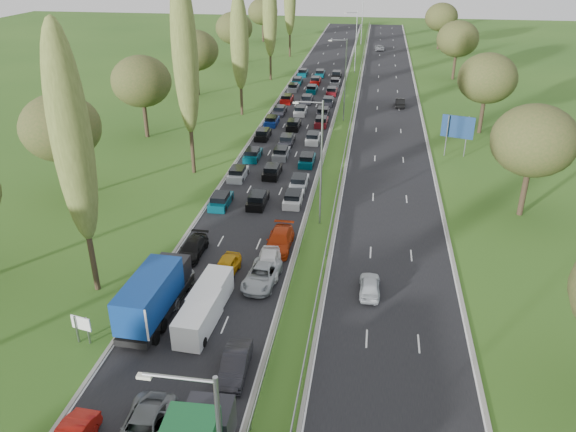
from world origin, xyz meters
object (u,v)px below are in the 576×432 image
at_px(white_van_front, 199,316).
at_px(near_car_3, 193,248).
at_px(near_car_2, 169,288).
at_px(blue_lorry, 155,294).
at_px(white_van_rear, 212,292).
at_px(info_sign, 82,326).
at_px(direction_sign, 458,129).

bearing_deg(white_van_front, near_car_3, 113.44).
distance_m(near_car_2, blue_lorry, 2.79).
relative_size(near_car_2, white_van_rear, 1.07).
bearing_deg(near_car_3, white_van_rear, -60.75).
bearing_deg(white_van_front, white_van_rear, 92.28).
height_order(white_van_rear, info_sign, info_sign).
bearing_deg(direction_sign, white_van_front, -118.81).
relative_size(near_car_3, white_van_rear, 0.91).
height_order(near_car_3, direction_sign, direction_sign).
height_order(near_car_3, blue_lorry, blue_lorry).
height_order(near_car_2, info_sign, info_sign).
height_order(near_car_3, white_van_front, white_van_front).
xyz_separation_m(near_car_3, direction_sign, (25.12, 29.28, 2.88)).
distance_m(near_car_3, white_van_rear, 7.75).
bearing_deg(near_car_2, info_sign, -120.66).
relative_size(near_car_2, near_car_3, 1.17).
relative_size(white_van_front, direction_sign, 0.97).
bearing_deg(white_van_front, info_sign, -156.46).
xyz_separation_m(near_car_3, blue_lorry, (0.14, -8.89, 1.25)).
height_order(near_car_2, near_car_3, near_car_2).
xyz_separation_m(near_car_2, white_van_rear, (3.49, -0.47, 0.27)).
bearing_deg(blue_lorry, info_sign, -133.75).
relative_size(white_van_rear, info_sign, 2.41).
distance_m(blue_lorry, direction_sign, 45.65).
distance_m(white_van_front, info_sign, 7.77).
bearing_deg(near_car_2, near_car_3, 92.78).
xyz_separation_m(blue_lorry, direction_sign, (24.98, 38.17, 1.63)).
bearing_deg(near_car_3, white_van_front, -68.84).
distance_m(near_car_2, near_car_3, 6.35).
height_order(near_car_2, direction_sign, direction_sign).
xyz_separation_m(white_van_front, direction_sign, (21.52, 39.13, 2.53)).
height_order(near_car_2, blue_lorry, blue_lorry).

